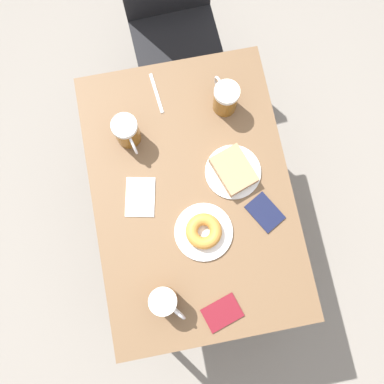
# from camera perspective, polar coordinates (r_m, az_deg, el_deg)

# --- Properties ---
(ground_plane) EXTENTS (8.00, 8.00, 0.00)m
(ground_plane) POSITION_cam_1_polar(r_m,az_deg,el_deg) (2.28, -0.00, -3.78)
(ground_plane) COLOR gray
(table) EXTENTS (0.72, 1.05, 0.75)m
(table) POSITION_cam_1_polar(r_m,az_deg,el_deg) (1.61, -0.00, -0.61)
(table) COLOR brown
(table) RESTS_ON ground_plane
(chair) EXTENTS (0.42, 0.42, 0.91)m
(chair) POSITION_cam_1_polar(r_m,az_deg,el_deg) (2.08, -2.74, 22.60)
(chair) COLOR black
(chair) RESTS_ON ground_plane
(plate_with_cake) EXTENTS (0.20, 0.20, 0.05)m
(plate_with_cake) POSITION_cam_1_polar(r_m,az_deg,el_deg) (1.55, 5.54, 2.83)
(plate_with_cake) COLOR white
(plate_with_cake) RESTS_ON table
(plate_with_donut) EXTENTS (0.21, 0.21, 0.05)m
(plate_with_donut) POSITION_cam_1_polar(r_m,az_deg,el_deg) (1.51, 1.57, -5.28)
(plate_with_donut) COLOR white
(plate_with_donut) RESTS_ON table
(beer_mug_left) EXTENTS (0.09, 0.14, 0.13)m
(beer_mug_left) POSITION_cam_1_polar(r_m,az_deg,el_deg) (1.59, 4.47, 12.38)
(beer_mug_left) COLOR #8C5619
(beer_mug_left) RESTS_ON table
(beer_mug_center) EXTENTS (0.11, 0.12, 0.13)m
(beer_mug_center) POSITION_cam_1_polar(r_m,az_deg,el_deg) (1.46, -3.67, -14.32)
(beer_mug_center) COLOR #8C5619
(beer_mug_center) RESTS_ON table
(beer_mug_right) EXTENTS (0.09, 0.14, 0.13)m
(beer_mug_right) POSITION_cam_1_polar(r_m,az_deg,el_deg) (1.55, -8.66, 7.91)
(beer_mug_right) COLOR #8C5619
(beer_mug_right) RESTS_ON table
(napkin_folded) EXTENTS (0.13, 0.16, 0.00)m
(napkin_folded) POSITION_cam_1_polar(r_m,az_deg,el_deg) (1.55, -6.92, -0.66)
(napkin_folded) COLOR white
(napkin_folded) RESTS_ON table
(fork) EXTENTS (0.03, 0.17, 0.00)m
(fork) POSITION_cam_1_polar(r_m,az_deg,el_deg) (1.67, -4.77, 13.00)
(fork) COLOR silver
(fork) RESTS_ON table
(passport_near_edge) EXTENTS (0.15, 0.12, 0.01)m
(passport_near_edge) POSITION_cam_1_polar(r_m,az_deg,el_deg) (1.52, 4.05, -15.77)
(passport_near_edge) COLOR maroon
(passport_near_edge) RESTS_ON table
(passport_far_edge) EXTENTS (0.14, 0.15, 0.01)m
(passport_far_edge) POSITION_cam_1_polar(r_m,az_deg,el_deg) (1.55, 9.70, -2.68)
(passport_far_edge) COLOR #141938
(passport_far_edge) RESTS_ON table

